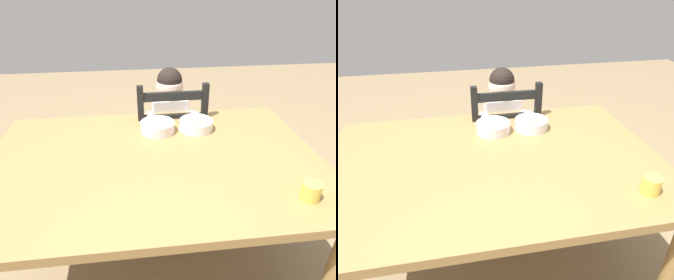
% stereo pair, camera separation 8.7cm
% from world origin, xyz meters
% --- Properties ---
extents(ground_plane, '(8.00, 8.00, 0.00)m').
position_xyz_m(ground_plane, '(0.00, 0.00, 0.00)').
color(ground_plane, '#897352').
extents(dining_table, '(1.57, 1.05, 0.72)m').
position_xyz_m(dining_table, '(0.00, 0.00, 0.64)').
color(dining_table, '#9B7843').
rests_on(dining_table, ground).
extents(dining_chair, '(0.42, 0.42, 0.93)m').
position_xyz_m(dining_chair, '(0.15, 0.58, 0.46)').
color(dining_chair, black).
rests_on(dining_chair, ground).
extents(child_figure, '(0.32, 0.31, 0.98)m').
position_xyz_m(child_figure, '(0.15, 0.57, 0.65)').
color(child_figure, white).
rests_on(child_figure, ground).
extents(bowl_of_peas, '(0.19, 0.19, 0.06)m').
position_xyz_m(bowl_of_peas, '(0.04, 0.28, 0.75)').
color(bowl_of_peas, white).
rests_on(bowl_of_peas, dining_table).
extents(bowl_of_carrots, '(0.18, 0.18, 0.06)m').
position_xyz_m(bowl_of_carrots, '(0.25, 0.28, 0.75)').
color(bowl_of_carrots, white).
rests_on(bowl_of_carrots, dining_table).
extents(spoon, '(0.13, 0.09, 0.01)m').
position_xyz_m(spoon, '(0.19, 0.29, 0.72)').
color(spoon, silver).
rests_on(spoon, dining_table).
extents(drinking_cup, '(0.07, 0.07, 0.07)m').
position_xyz_m(drinking_cup, '(0.57, -0.36, 0.75)').
color(drinking_cup, '#E7C94C').
rests_on(drinking_cup, dining_table).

